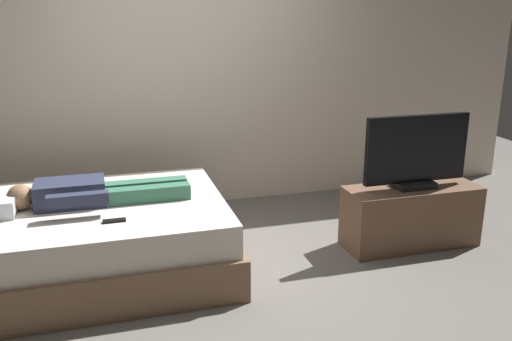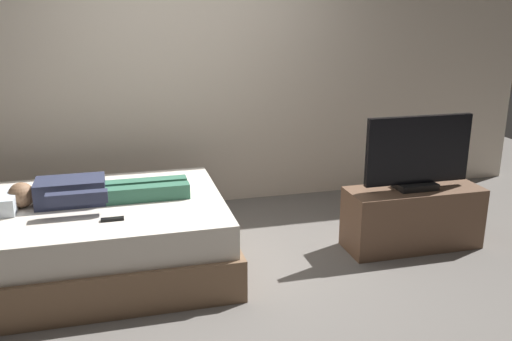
% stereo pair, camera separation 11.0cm
% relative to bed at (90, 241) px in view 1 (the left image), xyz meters
% --- Properties ---
extents(ground_plane, '(10.00, 10.00, 0.00)m').
position_rel_bed_xyz_m(ground_plane, '(0.93, -0.35, -0.26)').
color(ground_plane, slate).
extents(back_wall, '(6.40, 0.10, 2.80)m').
position_rel_bed_xyz_m(back_wall, '(1.33, 1.32, 1.14)').
color(back_wall, beige).
rests_on(back_wall, ground).
extents(bed, '(2.03, 1.47, 0.54)m').
position_rel_bed_xyz_m(bed, '(0.00, 0.00, 0.00)').
color(bed, brown).
rests_on(bed, ground).
extents(person, '(1.26, 0.46, 0.18)m').
position_rel_bed_xyz_m(person, '(0.03, 0.02, 0.36)').
color(person, '#2D334C').
rests_on(person, bed).
extents(remote, '(0.15, 0.04, 0.02)m').
position_rel_bed_xyz_m(remote, '(0.18, -0.39, 0.29)').
color(remote, black).
rests_on(remote, bed).
extents(tv_stand, '(1.10, 0.40, 0.50)m').
position_rel_bed_xyz_m(tv_stand, '(2.53, -0.20, -0.01)').
color(tv_stand, brown).
rests_on(tv_stand, ground).
extents(tv, '(0.88, 0.20, 0.59)m').
position_rel_bed_xyz_m(tv, '(2.53, -0.20, 0.52)').
color(tv, black).
rests_on(tv, tv_stand).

